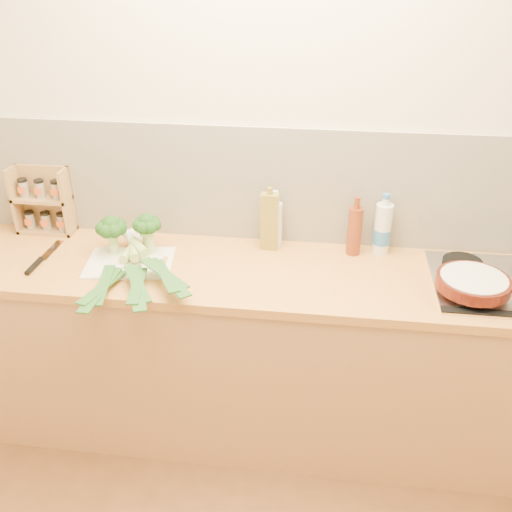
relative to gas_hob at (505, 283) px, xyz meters
The scene contains 16 objects.
room_shell 1.09m from the gas_hob, 163.89° to the left, with size 3.50×3.50×3.50m.
counter 1.12m from the gas_hob, behind, with size 3.20×0.62×0.90m.
gas_hob is the anchor object (origin of this frame).
chopping_board 1.58m from the gas_hob, behind, with size 0.37×0.27×0.01m, color silver.
broccoli_left 1.68m from the gas_hob, behind, with size 0.14×0.14×0.18m.
broccoli_right 1.53m from the gas_hob, behind, with size 0.13×0.13×0.19m.
leek_front 1.60m from the gas_hob, behind, with size 0.11×0.67×0.04m.
leek_mid 1.55m from the gas_hob, behind, with size 0.28×0.65×0.04m.
leek_back 1.50m from the gas_hob, behind, with size 0.44×0.53×0.04m.
chefs_knife 1.98m from the gas_hob, behind, with size 0.04×0.33×0.02m.
skillet 0.19m from the gas_hob, 147.43° to the right, with size 0.42×0.29×0.05m.
spice_rack 2.10m from the gas_hob, behind, with size 0.27×0.11×0.32m.
oil_tin 1.02m from the gas_hob, 168.40° to the left, with size 0.08×0.05×0.30m.
glass_bottle 1.01m from the gas_hob, 166.55° to the left, with size 0.07×0.07×0.27m.
amber_bottle 0.66m from the gas_hob, 161.69° to the left, with size 0.06×0.06×0.27m.
water_bottle 0.55m from the gas_hob, 155.05° to the left, with size 0.08×0.08×0.27m.
Camera 1 is at (0.27, -0.91, 2.14)m, focal length 40.00 mm.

